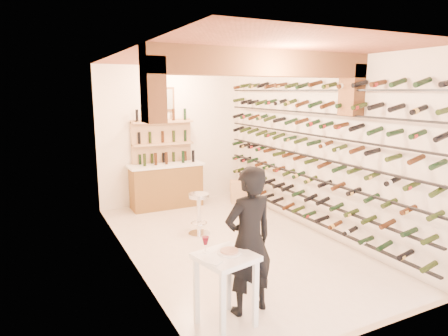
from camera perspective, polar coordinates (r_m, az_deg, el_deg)
name	(u,v)px	position (r m, az deg, el deg)	size (l,w,h in m)	color
ground	(232,243)	(7.09, 1.11, -10.78)	(6.00, 6.00, 0.00)	beige
room_shell	(240,116)	(6.37, 2.28, 7.55)	(3.52, 6.02, 3.21)	white
wine_rack	(305,151)	(7.50, 11.57, 2.48)	(0.32, 5.70, 2.56)	black
back_counter	(166,184)	(9.16, -8.30, -2.35)	(1.70, 0.62, 1.29)	brown
back_shelving	(162,155)	(9.26, -8.88, 1.79)	(1.40, 0.31, 2.73)	tan
tasting_table	(225,268)	(4.55, 0.21, -14.16)	(0.70, 0.70, 1.04)	white
white_stool	(244,264)	(5.76, 2.89, -13.62)	(0.37, 0.37, 0.47)	white
person	(249,241)	(4.75, 3.61, -10.45)	(0.66, 0.43, 1.80)	black
chrome_barstool	(199,211)	(7.36, -3.64, -6.21)	(0.41, 0.41, 0.79)	silver
crate_lower	(240,197)	(9.51, 2.30, -4.24)	(0.43, 0.30, 0.26)	tan
crate_upper	(240,187)	(9.45, 2.32, -2.70)	(0.47, 0.32, 0.27)	tan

